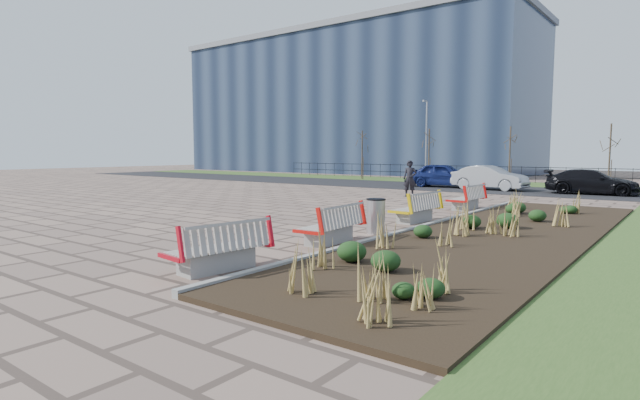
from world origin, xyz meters
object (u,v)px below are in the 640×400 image
Objects in this scene: bench_c at (415,207)px; car_black at (592,182)px; pedestrian at (410,179)px; car_blue at (444,175)px; car_silver at (489,178)px; litter_bin at (376,216)px; bench_d at (466,197)px; bench_a at (217,246)px; lamp_west at (426,142)px; bench_b at (329,224)px.

bench_c is 15.71m from car_black.
car_blue is at bearing 79.75° from pedestrian.
pedestrian is (-4.41, 8.25, 0.44)m from bench_c.
pedestrian is at bearing 170.59° from car_silver.
car_blue is (-1.41, 7.51, -0.14)m from pedestrian.
car_blue is (-5.83, 15.76, 0.30)m from bench_c.
litter_bin is at bearing -88.33° from pedestrian.
bench_c is 1.11× the size of pedestrian.
car_silver reaches higher than bench_d.
pedestrian reaches higher than bench_d.
car_black reaches higher than litter_bin.
car_black is at bearing -84.46° from car_silver.
bench_a is 24.16m from car_black.
bench_a and bench_c have the same top height.
bench_c is at bearing -89.02° from bench_d.
car_silver is (-2.69, 23.87, 0.25)m from bench_a.
lamp_west reaches higher than car_blue.
bench_a is at bearing -96.16° from pedestrian.
bench_b is at bearing 97.23° from bench_a.
pedestrian is at bearing 105.38° from bench_b.
bench_b is 21.37m from car_blue.
bench_a is at bearing -86.83° from bench_c.
litter_bin is at bearing -166.76° from car_silver.
bench_b is at bearing -94.49° from litter_bin.
bench_d is at bearing 93.17° from bench_c.
bench_a is 0.45× the size of car_black.
car_blue reaches higher than bench_a.
pedestrian is (-4.41, 3.74, 0.44)m from bench_d.
car_silver is (3.14, -0.43, -0.05)m from car_blue.
bench_a is at bearing -173.96° from car_blue.
pedestrian reaches higher than car_silver.
lamp_west is (-11.82, 4.32, 2.35)m from car_black.
lamp_west reaches higher than car_black.
pedestrian is 7.65m from car_blue.
car_silver reaches higher than bench_a.
car_blue reaches higher than litter_bin.
bench_b is at bearing -92.20° from pedestrian.
car_blue is 8.66m from car_black.
pedestrian is 10.22m from car_black.
lamp_west reaches higher than pedestrian.
bench_b is (0.00, 3.74, 0.00)m from bench_a.
car_silver is at bearing 55.40° from pedestrian.
pedestrian is at bearing 129.41° from car_black.
bench_d is 11.15m from car_silver.
litter_bin is 0.22× the size of car_blue.
car_silver is 0.95× the size of car_black.
bench_b and bench_c have the same top height.
lamp_west is (-6.31, 4.44, 2.29)m from car_silver.
car_black is (2.66, 18.21, 0.20)m from litter_bin.
bench_a is 24.99m from car_blue.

